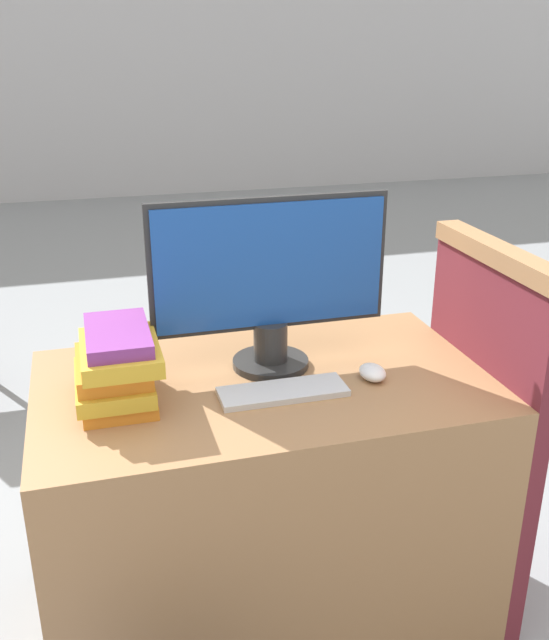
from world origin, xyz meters
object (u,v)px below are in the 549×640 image
(monitor, at_px, (270,281))
(book_stack, at_px, (116,366))
(keyboard, at_px, (283,392))
(mouse, at_px, (372,372))

(monitor, distance_m, book_stack, 0.46)
(keyboard, xyz_separation_m, book_stack, (-0.41, 0.08, 0.09))
(keyboard, xyz_separation_m, mouse, (0.25, 0.02, 0.01))
(monitor, distance_m, keyboard, 0.30)
(monitor, relative_size, mouse, 6.97)
(book_stack, bearing_deg, monitor, 12.85)
(book_stack, bearing_deg, mouse, -4.97)
(mouse, height_order, book_stack, book_stack)
(keyboard, relative_size, mouse, 3.55)
(monitor, xyz_separation_m, keyboard, (-0.01, -0.17, -0.24))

